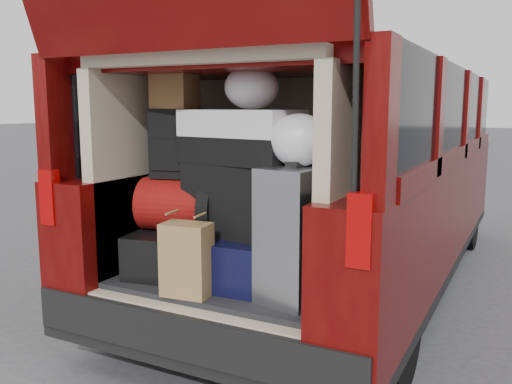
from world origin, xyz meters
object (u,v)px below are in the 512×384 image
at_px(black_hardshell, 180,250).
at_px(navy_hardshell, 246,258).
at_px(kraft_bag, 187,260).
at_px(red_duffel, 182,205).
at_px(twotone_duffel, 241,137).
at_px(black_soft_case, 239,199).
at_px(backpack, 177,143).
at_px(silver_roller, 302,233).

relative_size(black_hardshell, navy_hardshell, 1.04).
relative_size(kraft_bag, red_duffel, 0.80).
bearing_deg(navy_hardshell, twotone_duffel, 178.34).
distance_m(navy_hardshell, black_soft_case, 0.33).
bearing_deg(black_hardshell, backpack, -164.87).
bearing_deg(red_duffel, twotone_duffel, -6.65).
bearing_deg(black_soft_case, silver_roller, -8.40).
distance_m(kraft_bag, backpack, 0.71).
xyz_separation_m(black_hardshell, navy_hardshell, (0.44, 0.01, 0.01)).
distance_m(navy_hardshell, twotone_duffel, 0.67).
xyz_separation_m(red_duffel, backpack, (-0.04, 0.02, 0.35)).
xyz_separation_m(navy_hardshell, silver_roller, (0.37, -0.10, 0.20)).
relative_size(silver_roller, black_soft_case, 1.22).
bearing_deg(twotone_duffel, silver_roller, -5.41).
distance_m(silver_roller, red_duffel, 0.78).
height_order(kraft_bag, backpack, backpack).
bearing_deg(black_hardshell, black_soft_case, -9.17).
height_order(navy_hardshell, silver_roller, silver_roller).
height_order(kraft_bag, twotone_duffel, twotone_duffel).
height_order(silver_roller, red_duffel, silver_roller).
height_order(navy_hardshell, kraft_bag, kraft_bag).
distance_m(silver_roller, backpack, 0.92).
relative_size(navy_hardshell, backpack, 1.51).
bearing_deg(silver_roller, black_soft_case, 176.96).
distance_m(red_duffel, twotone_duffel, 0.55).
xyz_separation_m(black_hardshell, kraft_bag, (0.29, -0.34, 0.06)).
relative_size(kraft_bag, black_soft_case, 0.68).
height_order(red_duffel, twotone_duffel, twotone_duffel).
bearing_deg(silver_roller, black_hardshell, -175.23).
xyz_separation_m(red_duffel, twotone_duffel, (0.37, 0.03, 0.40)).
relative_size(silver_roller, kraft_bag, 1.78).
bearing_deg(black_hardshell, silver_roller, -17.87).
relative_size(navy_hardshell, black_soft_case, 1.08).
bearing_deg(silver_roller, twotone_duffel, 177.15).
bearing_deg(backpack, red_duffel, -36.74).
xyz_separation_m(silver_roller, red_duffel, (-0.77, 0.08, 0.07)).
relative_size(silver_roller, backpack, 1.70).
height_order(black_hardshell, black_soft_case, black_soft_case).
relative_size(navy_hardshell, red_duffel, 1.27).
xyz_separation_m(silver_roller, black_soft_case, (-0.42, 0.11, 0.12)).
relative_size(black_hardshell, backpack, 1.57).
relative_size(black_hardshell, silver_roller, 0.92).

